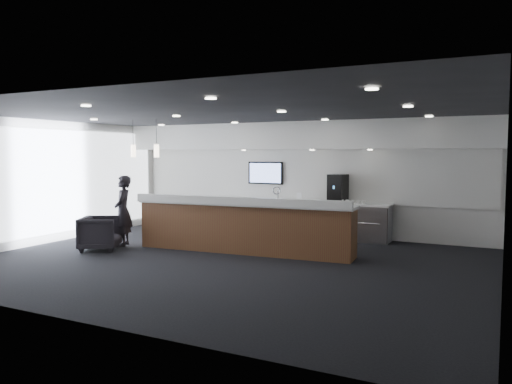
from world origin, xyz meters
The scene contains 25 objects.
ground centered at (0.00, 0.00, 0.00)m, with size 10.00×10.00×0.00m, color black.
ceiling centered at (0.00, 0.00, 3.00)m, with size 10.00×8.00×0.02m, color black.
back_wall centered at (0.00, 4.00, 1.50)m, with size 10.00×0.02×3.00m, color silver.
left_wall centered at (-5.00, 0.00, 1.50)m, with size 0.02×8.00×3.00m, color silver.
right_wall centered at (5.00, 0.00, 1.50)m, with size 0.02×8.00×3.00m, color silver.
soffit_bulkhead centered at (0.00, 3.55, 2.65)m, with size 10.00×0.90×0.70m, color silver.
alcove_panel centered at (0.00, 3.97, 1.60)m, with size 9.80×0.06×1.40m, color silver.
window_blinds_wall centered at (-4.96, 0.00, 1.50)m, with size 0.04×7.36×2.55m, color white.
back_credenza centered at (0.00, 3.64, 0.48)m, with size 5.06×0.66×0.95m.
wall_tv centered at (-1.00, 3.91, 1.65)m, with size 1.05×0.08×0.62m.
pendant_left centered at (-2.40, 0.80, 2.25)m, with size 0.12×0.12×0.30m, color #FFE7C6.
pendant_right centered at (-3.10, 0.80, 2.25)m, with size 0.12×0.12×0.30m, color #FFE7C6.
ceiling_can_lights centered at (0.00, 0.00, 2.97)m, with size 7.00×5.00×0.02m, color white, non-canonical shape.
service_counter centered at (-0.18, 1.05, 0.58)m, with size 5.05×1.22×1.49m.
coffee_machine centered at (1.16, 3.69, 1.30)m, with size 0.46×0.56×0.71m.
info_sign_left centered at (0.14, 3.56, 1.05)m, with size 0.15×0.02×0.21m, color white.
info_sign_right centered at (1.15, 3.53, 1.05)m, with size 0.16×0.02×0.21m, color white.
armchair centered at (-3.20, -0.19, 0.39)m, with size 0.82×0.85×0.77m, color black.
lounge_guest centered at (-3.10, 0.46, 0.84)m, with size 0.61×0.40×1.67m, color black.
cup_0 centered at (1.87, 3.52, 0.99)m, with size 0.09×0.09×0.09m, color white.
cup_1 centered at (1.73, 3.52, 0.99)m, with size 0.09×0.09×0.09m, color white.
cup_2 centered at (1.59, 3.52, 0.99)m, with size 0.09×0.09×0.09m, color white.
cup_3 centered at (1.45, 3.52, 0.99)m, with size 0.09×0.09×0.09m, color white.
cup_4 centered at (1.31, 3.52, 0.99)m, with size 0.09×0.09×0.09m, color white.
cup_5 centered at (1.17, 3.52, 0.99)m, with size 0.09×0.09×0.09m, color white.
Camera 1 is at (5.00, -8.62, 2.18)m, focal length 35.00 mm.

